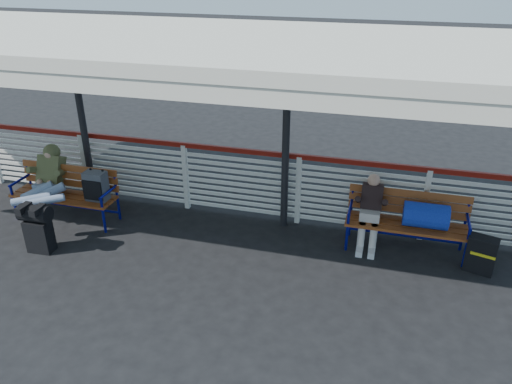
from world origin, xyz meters
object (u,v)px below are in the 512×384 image
(bench_right, at_px, (418,216))
(bench_left, at_px, (77,188))
(suitcase_side, at_px, (481,255))
(traveler_man, at_px, (43,189))
(luggage_stack, at_px, (37,227))
(companion_person, at_px, (370,211))

(bench_right, bearing_deg, bench_left, -174.92)
(suitcase_side, bearing_deg, bench_left, -162.31)
(traveler_man, distance_m, suitcase_side, 6.79)
(bench_left, relative_size, bench_right, 1.00)
(luggage_stack, distance_m, bench_left, 1.04)
(luggage_stack, xyz_separation_m, bench_right, (5.50, 1.51, 0.19))
(bench_right, relative_size, companion_person, 1.57)
(luggage_stack, relative_size, companion_person, 0.68)
(bench_right, xyz_separation_m, suitcase_side, (0.91, -0.30, -0.34))
(traveler_man, height_order, suitcase_side, traveler_man)
(luggage_stack, height_order, bench_right, bench_right)
(bench_right, height_order, companion_person, companion_person)
(companion_person, height_order, suitcase_side, companion_person)
(bench_left, height_order, suitcase_side, bench_left)
(suitcase_side, bearing_deg, bench_right, 177.84)
(bench_right, relative_size, traveler_man, 1.10)
(traveler_man, bearing_deg, companion_person, 9.13)
(bench_left, bearing_deg, suitcase_side, 1.70)
(bench_left, bearing_deg, bench_right, 5.08)
(luggage_stack, height_order, suitcase_side, luggage_stack)
(luggage_stack, xyz_separation_m, companion_person, (4.81, 1.51, 0.17))
(luggage_stack, bearing_deg, suitcase_side, 8.12)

